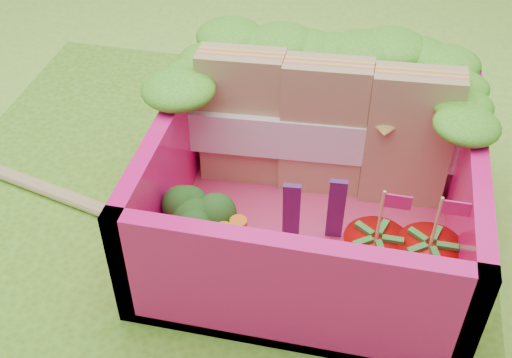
{
  "coord_description": "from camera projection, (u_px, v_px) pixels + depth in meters",
  "views": [
    {
      "loc": [
        0.69,
        -2.09,
        2.07
      ],
      "look_at": [
        0.25,
        -0.06,
        0.28
      ],
      "focal_mm": 45.0,
      "sensor_mm": 36.0,
      "label": 1
    }
  ],
  "objects": [
    {
      "name": "strawberry_right",
      "position": [
        425.0,
        267.0,
        2.46
      ],
      "size": [
        0.25,
        0.25,
        0.49
      ],
      "color": "#BA0E0B",
      "rests_on": "bento_floor"
    },
    {
      "name": "bento_box",
      "position": [
        314.0,
        183.0,
        2.69
      ],
      "size": [
        1.3,
        1.3,
        0.55
      ],
      "color": "#FF1581",
      "rests_on": "placemat"
    },
    {
      "name": "ground",
      "position": [
        207.0,
        209.0,
        3.01
      ],
      "size": [
        14.0,
        14.0,
        0.0
      ],
      "primitive_type": "plane",
      "color": "#87CE3A",
      "rests_on": "ground"
    },
    {
      "name": "purple_wedges",
      "position": [
        314.0,
        211.0,
        2.61
      ],
      "size": [
        0.25,
        0.09,
        0.38
      ],
      "color": "#451856",
      "rests_on": "bento_floor"
    },
    {
      "name": "chopsticks",
      "position": [
        10.0,
        176.0,
        3.11
      ],
      "size": [
        2.11,
        0.58,
        0.05
      ],
      "color": "tan",
      "rests_on": "placemat"
    },
    {
      "name": "carrot_sticks",
      "position": [
        232.0,
        246.0,
        2.55
      ],
      "size": [
        0.11,
        0.12,
        0.25
      ],
      "color": "orange",
      "rests_on": "bento_floor"
    },
    {
      "name": "placemat",
      "position": [
        207.0,
        206.0,
        3.0
      ],
      "size": [
        2.6,
        2.6,
        0.03
      ],
      "primitive_type": "cube",
      "color": "#639B23",
      "rests_on": "ground"
    },
    {
      "name": "broccoli",
      "position": [
        196.0,
        222.0,
        2.57
      ],
      "size": [
        0.33,
        0.33,
        0.26
      ],
      "color": "#709F4D",
      "rests_on": "bento_floor"
    },
    {
      "name": "snap_peas",
      "position": [
        426.0,
        265.0,
        2.61
      ],
      "size": [
        0.33,
        0.4,
        0.05
      ],
      "color": "#55AD36",
      "rests_on": "bento_floor"
    },
    {
      "name": "strawberry_left",
      "position": [
        373.0,
        260.0,
        2.49
      ],
      "size": [
        0.25,
        0.25,
        0.49
      ],
      "color": "#BA0E0B",
      "rests_on": "bento_floor"
    },
    {
      "name": "lettuce_ruffle",
      "position": [
        334.0,
        57.0,
        2.82
      ],
      "size": [
        1.43,
        0.77,
        0.11
      ],
      "color": "#27941B",
      "rests_on": "bento_box"
    },
    {
      "name": "bento_floor",
      "position": [
        310.0,
        225.0,
        2.85
      ],
      "size": [
        1.3,
        1.3,
        0.05
      ],
      "primitive_type": "cube",
      "color": "#DE386D",
      "rests_on": "placemat"
    },
    {
      "name": "sandwich_stack",
      "position": [
        325.0,
        129.0,
        2.82
      ],
      "size": [
        1.19,
        0.25,
        0.65
      ],
      "color": "tan",
      "rests_on": "bento_floor"
    }
  ]
}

